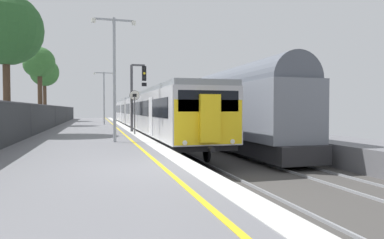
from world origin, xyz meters
The scene contains 10 objects.
ground centered at (2.64, 0.00, -0.61)m, with size 17.40×110.00×1.21m.
commuter_train_at_platform centered at (2.10, 23.96, 1.27)m, with size 2.83×41.62×3.81m.
freight_train_adjacent_track centered at (6.10, 16.10, 1.69)m, with size 2.60×26.22×4.92m.
signal_gantry centered at (0.64, 14.54, 2.87)m, with size 1.10×0.24×4.57m.
speed_limit_sign centered at (0.25, 11.88, 1.69)m, with size 0.59×0.08×2.65m.
platform_lamp_mid centered at (-1.17, 7.33, 3.36)m, with size 2.00×0.20×5.70m.
platform_lamp_far centered at (-1.17, 26.71, 3.14)m, with size 2.00×0.20×5.28m.
background_tree_left centered at (-8.29, 38.43, 6.13)m, with size 3.59×3.59×8.08m.
background_tree_centre centered at (-7.20, 13.88, 6.17)m, with size 4.31×4.31×8.48m.
background_tree_right centered at (-7.13, 26.02, 5.78)m, with size 2.80×2.99×7.39m.
Camera 1 is at (-2.02, -8.71, 1.50)m, focal length 31.81 mm.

